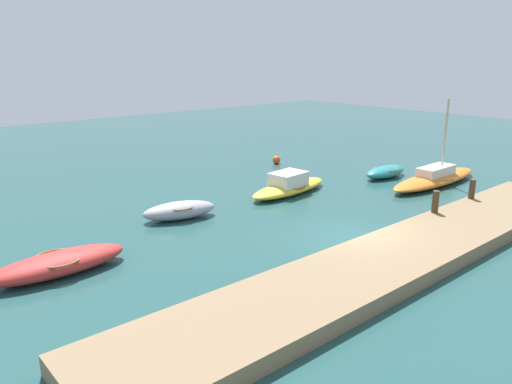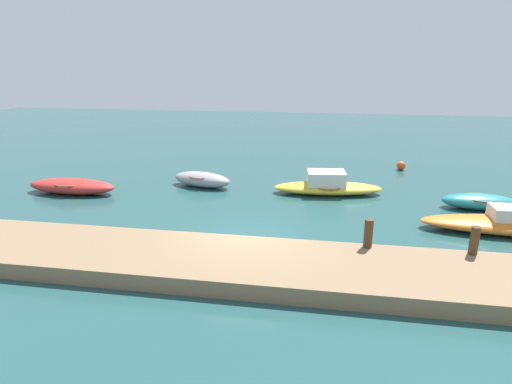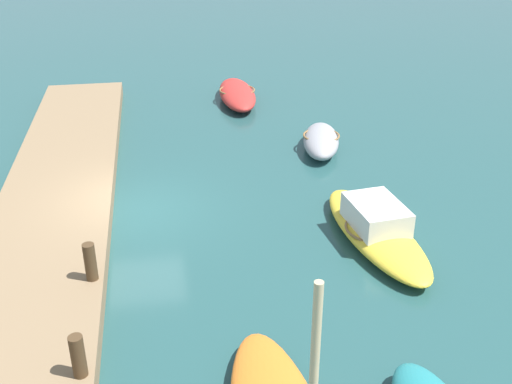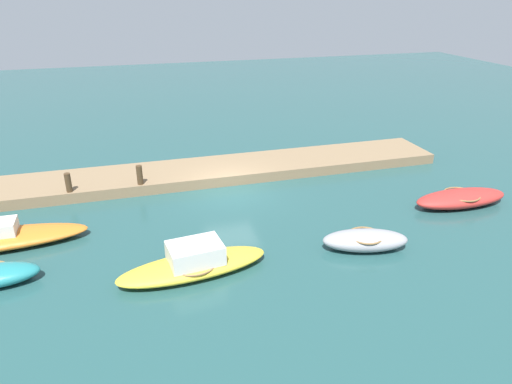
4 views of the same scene
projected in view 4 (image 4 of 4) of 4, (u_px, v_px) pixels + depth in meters
The scene contains 7 objects.
ground_plane at pixel (230, 192), 22.50m from camera, with size 84.00×84.00×0.00m, color #234C4C.
dock_platform at pixel (220, 170), 24.48m from camera, with size 23.62×3.27×0.52m, color #846B4C.
motorboat_yellow at pixel (194, 263), 16.04m from camera, with size 5.41×2.23×1.12m.
rowboat_red at pixel (461, 198), 21.01m from camera, with size 4.47×1.60×0.72m.
rowboat_grey at pixel (365, 240), 17.52m from camera, with size 3.41×2.01×0.75m.
mooring_post_west at pixel (140, 175), 21.92m from camera, with size 0.28×0.28×0.93m, color #47331E.
mooring_post_mid_west at pixel (68, 183), 21.12m from camera, with size 0.27×0.27×0.89m, color #47331E.
Camera 4 is at (4.56, 20.09, 9.12)m, focal length 32.86 mm.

